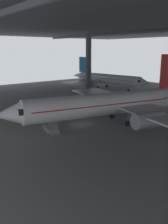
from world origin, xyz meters
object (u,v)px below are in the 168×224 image
Objects in this scene: boarding_stairs at (51,126)px; airplane_distant at (107,79)px; airplane_main at (109,104)px; crew_worker_by_stairs at (53,120)px; traffic_cone_orange at (0,143)px.

boarding_stairs is 43.39m from airplane_distant.
airplane_main reaches higher than airplane_distant.
crew_worker_by_stairs is at bearing -55.80° from airplane_distant.
airplane_main is at bearing 73.70° from boarding_stairs.
boarding_stairs is at bearing -106.30° from airplane_main.
boarding_stairs is 2.70× the size of crew_worker_by_stairs.
airplane_distant is (-27.85, 25.79, -0.29)m from airplane_main.
airplane_main is at bearing 57.45° from crew_worker_by_stairs.
airplane_distant is (-25.06, 35.34, 2.39)m from boarding_stairs.
airplane_main is 9.61m from crew_worker_by_stairs.
airplane_distant reaches higher than boarding_stairs.
crew_worker_by_stairs is (-5.00, -7.83, -2.43)m from airplane_main.
crew_worker_by_stairs is 10.27m from traffic_cone_orange.
crew_worker_by_stairs is 40.71m from airplane_distant.
airplane_distant reaches higher than traffic_cone_orange.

